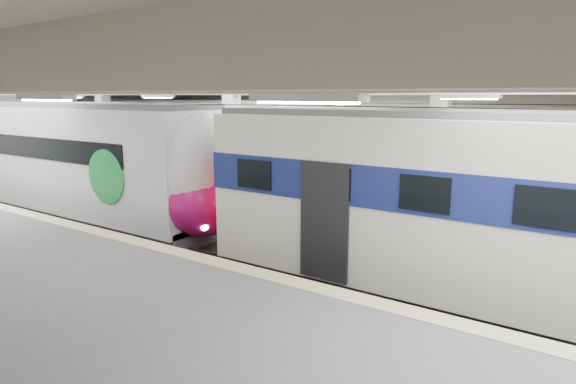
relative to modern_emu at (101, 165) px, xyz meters
The scene contains 4 objects.
station_hall 7.40m from the modern_emu, 13.68° to the right, with size 36.00×24.00×5.75m.
modern_emu is the anchor object (origin of this frame).
older_rer 14.37m from the modern_emu, ahead, with size 14.20×3.13×4.65m.
far_train 5.54m from the modern_emu, 96.80° to the left, with size 15.09×3.19×4.77m.
Camera 1 is at (9.28, -11.25, 4.97)m, focal length 30.00 mm.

